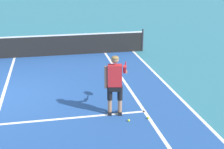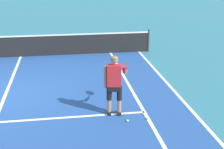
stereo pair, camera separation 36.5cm
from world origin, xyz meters
name	(u,v)px [view 1 (the left image)]	position (x,y,z in m)	size (l,w,h in m)	color
ground_plane	(3,97)	(0.00, 0.00, 0.00)	(80.00, 80.00, 0.00)	teal
court_inner_surface	(0,106)	(0.00, -0.73, 0.00)	(10.98, 10.83, 0.00)	#234C93
line_centre_service	(7,83)	(0.00, 1.28, 0.00)	(0.10, 6.40, 0.01)	white
line_singles_right	(134,95)	(4.12, -0.73, 0.00)	(0.10, 10.43, 0.01)	white
line_doubles_right	(174,92)	(5.49, -0.73, 0.00)	(0.10, 10.43, 0.01)	white
tennis_net	(13,47)	(0.00, 4.48, 0.50)	(11.96, 0.08, 1.07)	#333338
tennis_player	(115,81)	(3.25, -1.90, 0.99)	(0.81, 1.07, 1.71)	black
tennis_ball_near_feet	(148,118)	(4.08, -2.38, 0.03)	(0.07, 0.07, 0.07)	#CCE02D
tennis_ball_by_baseline	(129,120)	(3.52, -2.42, 0.03)	(0.07, 0.07, 0.07)	#CCE02D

